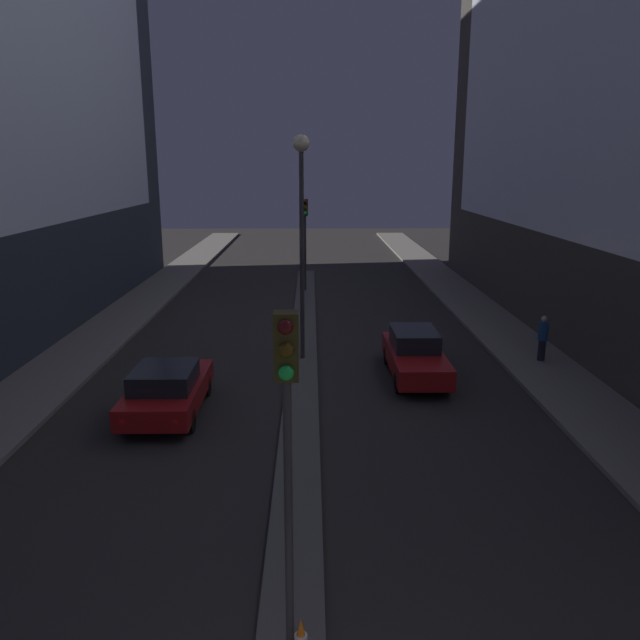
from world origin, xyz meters
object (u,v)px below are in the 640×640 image
object	(u,v)px
street_lamp	(302,201)
car_left_lane	(167,389)
traffic_light_mid	(305,224)
car_right_lane	(415,354)
pedestrian_on_right_sidewalk	(543,337)
traffic_light_near	(287,413)

from	to	relation	value
street_lamp	car_left_lane	distance (m)	7.96
traffic_light_mid	street_lamp	world-z (taller)	street_lamp
traffic_light_mid	car_right_lane	distance (m)	15.13
street_lamp	car_right_lane	bearing A→B (deg)	-24.96
traffic_light_mid	pedestrian_on_right_sidewalk	size ratio (longest dim) A/B	3.08
street_lamp	car_left_lane	bearing A→B (deg)	-127.74
street_lamp	car_left_lane	world-z (taller)	street_lamp
traffic_light_mid	pedestrian_on_right_sidewalk	bearing A→B (deg)	-56.79
car_left_lane	car_right_lane	world-z (taller)	car_right_lane
traffic_light_near	pedestrian_on_right_sidewalk	distance (m)	16.27
traffic_light_near	pedestrian_on_right_sidewalk	bearing A→B (deg)	57.78
traffic_light_near	car_right_lane	xyz separation A→B (m)	(3.80, 12.29, -3.01)
car_right_lane	traffic_light_near	bearing A→B (deg)	-107.17
traffic_light_near	car_right_lane	bearing A→B (deg)	72.83
traffic_light_mid	car_left_lane	world-z (taller)	traffic_light_mid
car_left_lane	pedestrian_on_right_sidewalk	bearing A→B (deg)	19.67
traffic_light_near	car_right_lane	distance (m)	13.21
traffic_light_near	street_lamp	world-z (taller)	street_lamp
car_left_lane	pedestrian_on_right_sidewalk	xyz separation A→B (m)	(12.34, 4.41, 0.26)
traffic_light_mid	street_lamp	size ratio (longest dim) A/B	0.64
traffic_light_near	car_right_lane	size ratio (longest dim) A/B	1.08
traffic_light_mid	pedestrian_on_right_sidewalk	world-z (taller)	traffic_light_mid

